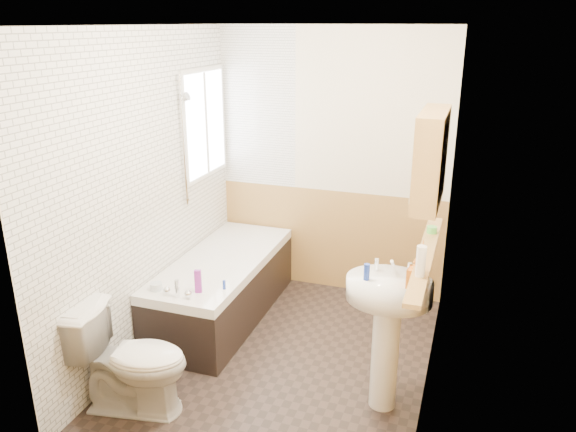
{
  "coord_description": "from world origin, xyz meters",
  "views": [
    {
      "loc": [
        1.27,
        -3.59,
        2.52
      ],
      "look_at": [
        0.0,
        0.15,
        1.15
      ],
      "focal_mm": 35.0,
      "sensor_mm": 36.0,
      "label": 1
    }
  ],
  "objects_px": {
    "bathtub": "(223,286)",
    "toilet": "(132,360)",
    "pine_shelf": "(426,256)",
    "medicine_cabinet": "(431,158)",
    "sink": "(387,317)"
  },
  "relations": [
    {
      "from": "bathtub",
      "to": "medicine_cabinet",
      "type": "distance_m",
      "value": 2.31
    },
    {
      "from": "pine_shelf",
      "to": "bathtub",
      "type": "bearing_deg",
      "value": 160.18
    },
    {
      "from": "toilet",
      "to": "pine_shelf",
      "type": "relative_size",
      "value": 0.53
    },
    {
      "from": "sink",
      "to": "pine_shelf",
      "type": "relative_size",
      "value": 0.74
    },
    {
      "from": "bathtub",
      "to": "toilet",
      "type": "distance_m",
      "value": 1.36
    },
    {
      "from": "toilet",
      "to": "pine_shelf",
      "type": "distance_m",
      "value": 2.07
    },
    {
      "from": "bathtub",
      "to": "sink",
      "type": "xyz_separation_m",
      "value": [
        1.57,
        -0.78,
        0.39
      ]
    },
    {
      "from": "medicine_cabinet",
      "to": "bathtub",
      "type": "bearing_deg",
      "value": 162.55
    },
    {
      "from": "bathtub",
      "to": "medicine_cabinet",
      "type": "relative_size",
      "value": 2.66
    },
    {
      "from": "sink",
      "to": "medicine_cabinet",
      "type": "height_order",
      "value": "medicine_cabinet"
    },
    {
      "from": "bathtub",
      "to": "pine_shelf",
      "type": "distance_m",
      "value": 2.04
    },
    {
      "from": "bathtub",
      "to": "pine_shelf",
      "type": "bearing_deg",
      "value": -19.82
    },
    {
      "from": "sink",
      "to": "toilet",
      "type": "bearing_deg",
      "value": -154.41
    },
    {
      "from": "pine_shelf",
      "to": "medicine_cabinet",
      "type": "relative_size",
      "value": 2.23
    },
    {
      "from": "sink",
      "to": "bathtub",
      "type": "bearing_deg",
      "value": 159.22
    }
  ]
}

